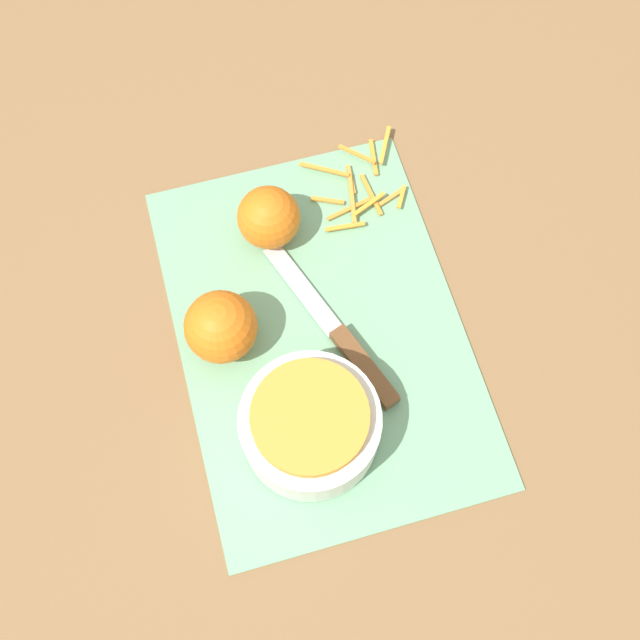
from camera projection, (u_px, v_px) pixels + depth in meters
ground_plane at (320, 332)px, 0.87m from camera, size 4.00×4.00×0.00m
cutting_board at (320, 331)px, 0.87m from camera, size 0.47×0.33×0.01m
bowl_speckled at (310, 425)px, 0.79m from camera, size 0.15×0.15×0.08m
knife at (351, 350)px, 0.85m from camera, size 0.24×0.10×0.02m
orange_left at (221, 327)px, 0.83m from camera, size 0.08×0.08×0.08m
orange_right at (269, 218)px, 0.88m from camera, size 0.08×0.08×0.08m
peel_pile at (360, 186)px, 0.94m from camera, size 0.13×0.13×0.01m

